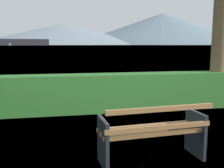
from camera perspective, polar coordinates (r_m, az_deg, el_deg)
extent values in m
plane|color=olive|center=(4.01, 8.41, -16.01)|extent=(1400.00, 1400.00, 0.00)
plane|color=#6B8EA3|center=(310.34, -10.63, 8.31)|extent=(620.00, 620.00, 0.00)
cube|color=olive|center=(3.68, 9.80, -10.80)|extent=(1.52, 0.19, 0.04)
cube|color=olive|center=(3.84, 8.56, -9.90)|extent=(1.52, 0.19, 0.04)
cube|color=olive|center=(4.01, 7.44, -9.08)|extent=(1.52, 0.19, 0.04)
cube|color=olive|center=(3.58, 10.36, -9.35)|extent=(1.51, 0.17, 0.06)
cube|color=olive|center=(3.46, 10.81, -5.40)|extent=(1.51, 0.17, 0.06)
cube|color=#1E2328|center=(3.64, -1.99, -12.75)|extent=(0.09, 0.51, 0.68)
cube|color=#1E2328|center=(4.19, 17.79, -10.24)|extent=(0.09, 0.51, 0.68)
cube|color=#2D6B28|center=(6.57, 0.19, -1.83)|extent=(13.99, 0.61, 0.93)
cylinder|color=brown|center=(7.70, 22.93, 15.42)|extent=(0.42, 0.42, 5.31)
cube|color=#232328|center=(319.41, -22.70, 8.45)|extent=(99.41, 37.31, 7.28)
cube|color=#335693|center=(265.22, -21.43, 7.93)|extent=(1.76, 4.13, 1.14)
cube|color=beige|center=(265.22, -21.44, 8.16)|extent=(1.15, 1.52, 0.99)
cone|color=gray|center=(570.96, -10.80, 10.61)|extent=(371.82, 371.82, 43.02)
cone|color=slate|center=(644.02, 11.01, 11.73)|extent=(428.30, 428.30, 73.40)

